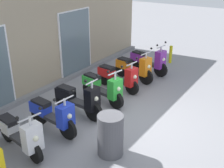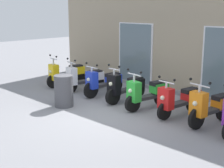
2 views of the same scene
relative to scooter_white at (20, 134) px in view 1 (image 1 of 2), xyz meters
name	(u,v)px [view 1 (image 1 of 2)]	position (x,y,z in m)	size (l,w,h in m)	color
ground_plane	(128,120)	(2.43, -1.24, -0.45)	(40.00, 40.00, 0.00)	gray
storefront_facade	(31,29)	(2.43, 2.10, 1.51)	(11.46, 0.50, 4.06)	gray
scooter_white	(20,134)	(0.00, 0.00, 0.00)	(0.63, 1.56, 1.17)	black
scooter_blue	(52,114)	(0.97, -0.01, 0.02)	(0.62, 1.58, 1.14)	black
scooter_black	(78,99)	(1.94, 0.00, 0.01)	(0.52, 1.61, 1.21)	black
scooter_green	(103,88)	(2.89, -0.12, 0.02)	(0.66, 1.57, 1.20)	black
scooter_red	(118,76)	(3.89, -0.02, 0.01)	(0.59, 1.62, 1.13)	black
scooter_orange	(134,67)	(4.83, -0.07, 0.03)	(0.64, 1.58, 1.21)	black
scooter_purple	(149,60)	(5.73, -0.16, 0.04)	(0.63, 1.63, 1.23)	black
trash_bin	(110,135)	(1.00, -1.65, 0.01)	(0.55, 0.55, 0.93)	#4C4C51
curb_bollard	(171,54)	(7.23, -0.38, -0.10)	(0.12, 0.12, 0.70)	yellow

